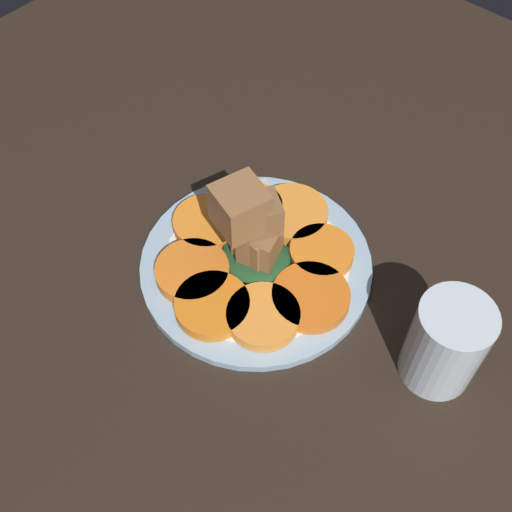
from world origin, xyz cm
name	(u,v)px	position (x,y,z in cm)	size (l,w,h in cm)	color
table_slab	(256,272)	(0.00, 0.00, 1.00)	(120.00, 120.00, 2.00)	black
plate	(256,264)	(0.00, 0.00, 2.52)	(25.25, 25.25, 1.05)	#99B7D1
carrot_slice_0	(311,296)	(-7.53, -0.12, 3.79)	(8.12, 8.12, 1.37)	orange
carrot_slice_1	(322,252)	(-4.85, -5.26, 3.79)	(7.00, 7.00, 1.37)	orange
carrot_slice_2	(292,214)	(1.04, -7.32, 3.79)	(8.19, 8.19, 1.37)	orange
carrot_slice_3	(251,208)	(5.03, -4.88, 3.79)	(7.13, 7.13, 1.37)	orange
carrot_slice_4	(207,223)	(7.31, 0.07, 3.79)	(7.68, 7.68, 1.37)	orange
carrot_slice_5	(192,271)	(3.89, 5.82, 3.79)	(7.90, 7.90, 1.37)	orange
carrot_slice_6	(212,305)	(-0.61, 7.46, 3.79)	(7.77, 7.77, 1.37)	orange
carrot_slice_7	(263,316)	(-5.38, 4.99, 3.79)	(7.54, 7.54, 1.37)	orange
center_pile	(252,232)	(0.40, 0.18, 8.11)	(8.05, 7.39, 11.25)	#1E4723
fork	(295,238)	(-1.21, -5.12, 3.30)	(17.12, 9.45, 0.40)	silver
water_glass	(446,343)	(-21.19, -2.50, 7.09)	(7.09, 7.09, 10.18)	silver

